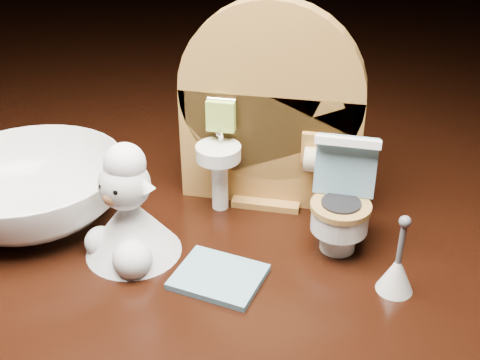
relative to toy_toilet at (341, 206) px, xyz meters
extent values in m
cube|color=black|center=(-0.06, -0.02, -0.08)|extent=(2.50, 2.50, 0.10)
cube|color=#A16F30|center=(-0.06, 0.04, 0.01)|extent=(0.13, 0.02, 0.09)
cylinder|color=#A16F30|center=(-0.06, 0.04, 0.06)|extent=(0.13, 0.02, 0.13)
cube|color=#A16F30|center=(-0.06, 0.04, -0.03)|extent=(0.05, 0.04, 0.01)
cylinder|color=white|center=(-0.09, 0.03, -0.01)|extent=(0.01, 0.01, 0.04)
cylinder|color=white|center=(-0.09, 0.02, 0.02)|extent=(0.03, 0.03, 0.01)
cylinder|color=silver|center=(-0.09, 0.03, 0.03)|extent=(0.00, 0.00, 0.01)
cube|color=#9FC646|center=(-0.09, 0.03, 0.04)|extent=(0.02, 0.01, 0.02)
cube|color=#A16F30|center=(-0.02, 0.03, 0.02)|extent=(0.02, 0.01, 0.02)
cylinder|color=#BFAC8D|center=(-0.02, 0.03, 0.02)|extent=(0.02, 0.02, 0.02)
cylinder|color=white|center=(0.00, -0.01, -0.02)|extent=(0.02, 0.02, 0.02)
cylinder|color=white|center=(0.00, -0.01, 0.00)|extent=(0.04, 0.04, 0.02)
cylinder|color=olive|center=(0.00, -0.01, 0.01)|extent=(0.04, 0.04, 0.00)
cube|color=white|center=(0.00, 0.01, 0.00)|extent=(0.03, 0.02, 0.05)
cube|color=#6590A1|center=(0.00, 0.01, 0.03)|extent=(0.04, 0.01, 0.04)
cube|color=white|center=(0.00, 0.00, 0.05)|extent=(0.04, 0.01, 0.01)
cylinder|color=#9CA32D|center=(0.01, 0.01, 0.02)|extent=(0.01, 0.01, 0.01)
cube|color=#6590A1|center=(-0.07, -0.06, -0.03)|extent=(0.06, 0.05, 0.00)
cone|color=white|center=(0.04, -0.04, -0.02)|extent=(0.02, 0.02, 0.02)
cylinder|color=#59595B|center=(0.04, -0.04, 0.01)|extent=(0.00, 0.00, 0.03)
sphere|color=#59595B|center=(0.04, -0.04, 0.02)|extent=(0.01, 0.01, 0.01)
cone|color=white|center=(-0.13, -0.04, -0.01)|extent=(0.06, 0.06, 0.04)
sphere|color=white|center=(-0.12, -0.06, -0.02)|extent=(0.03, 0.03, 0.03)
sphere|color=white|center=(-0.15, -0.04, -0.02)|extent=(0.02, 0.02, 0.02)
sphere|color=silver|center=(-0.13, -0.04, 0.02)|extent=(0.03, 0.03, 0.03)
sphere|color=#A06B41|center=(-0.14, -0.05, 0.02)|extent=(0.01, 0.01, 0.01)
sphere|color=white|center=(-0.13, -0.04, 0.04)|extent=(0.03, 0.03, 0.03)
cone|color=silver|center=(-0.15, -0.03, 0.03)|extent=(0.02, 0.01, 0.01)
cone|color=silver|center=(-0.12, -0.04, 0.03)|extent=(0.02, 0.01, 0.01)
sphere|color=black|center=(-0.14, -0.05, 0.03)|extent=(0.00, 0.00, 0.00)
sphere|color=black|center=(-0.13, -0.05, 0.03)|extent=(0.00, 0.00, 0.00)
imported|color=white|center=(-0.22, -0.01, -0.01)|extent=(0.16, 0.16, 0.04)
camera|label=1|loc=(0.00, -0.34, 0.21)|focal=45.00mm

